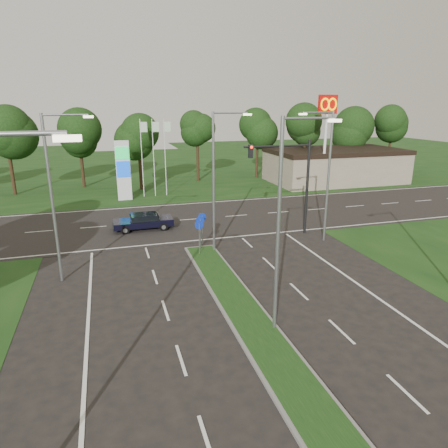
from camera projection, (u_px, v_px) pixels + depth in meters
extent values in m
plane|color=black|center=(331.00, 440.00, 11.65)|extent=(160.00, 160.00, 0.00)
cube|color=#143411|center=(144.00, 167.00, 62.14)|extent=(160.00, 50.00, 0.02)
cube|color=black|center=(180.00, 220.00, 33.69)|extent=(160.00, 12.00, 0.02)
cube|color=slate|center=(276.00, 358.00, 15.31)|extent=(2.00, 26.00, 0.12)
cube|color=gray|center=(335.00, 166.00, 50.13)|extent=(16.00, 9.00, 4.00)
cylinder|color=gray|center=(278.00, 231.00, 16.09)|extent=(0.16, 0.16, 9.00)
cylinder|color=gray|center=(309.00, 118.00, 15.12)|extent=(2.20, 0.10, 0.10)
cube|color=#FFF2CC|center=(335.00, 121.00, 15.45)|extent=(0.50, 0.22, 0.12)
cylinder|color=gray|center=(214.00, 185.00, 25.27)|extent=(0.16, 0.16, 9.00)
cylinder|color=gray|center=(230.00, 113.00, 24.30)|extent=(2.20, 0.10, 0.10)
cube|color=#FFF2CC|center=(247.00, 115.00, 24.63)|extent=(0.50, 0.22, 0.12)
cylinder|color=gray|center=(1.00, 134.00, 7.07)|extent=(2.20, 0.10, 0.10)
cube|color=#FFF2CC|center=(68.00, 138.00, 7.40)|extent=(0.50, 0.22, 0.12)
cylinder|color=gray|center=(52.00, 202.00, 20.89)|extent=(0.16, 0.16, 9.00)
cylinder|color=gray|center=(65.00, 115.00, 19.93)|extent=(2.20, 0.10, 0.10)
cube|color=#FFF2CC|center=(88.00, 117.00, 20.25)|extent=(0.50, 0.22, 0.12)
cylinder|color=gray|center=(328.00, 178.00, 27.50)|extent=(0.16, 0.16, 9.00)
cylinder|color=gray|center=(318.00, 112.00, 25.94)|extent=(2.20, 0.10, 0.10)
cube|color=#FFF2CC|center=(303.00, 114.00, 25.66)|extent=(0.50, 0.22, 0.12)
cylinder|color=black|center=(307.00, 188.00, 29.49)|extent=(0.20, 0.20, 7.00)
cylinder|color=black|center=(278.00, 146.00, 27.92)|extent=(5.00, 0.14, 0.14)
cube|color=black|center=(251.00, 151.00, 27.46)|extent=(0.28, 0.28, 0.90)
sphere|color=#FF190C|center=(252.00, 147.00, 27.20)|extent=(0.20, 0.20, 0.20)
cylinder|color=gray|center=(199.00, 240.00, 25.48)|extent=(0.06, 0.06, 2.20)
cylinder|color=#0C26A5|center=(199.00, 225.00, 25.20)|extent=(0.56, 0.04, 0.56)
cylinder|color=gray|center=(200.00, 235.00, 26.48)|extent=(0.06, 0.06, 2.20)
cylinder|color=#0C26A5|center=(200.00, 220.00, 26.20)|extent=(0.56, 0.04, 0.56)
cylinder|color=gray|center=(202.00, 231.00, 27.21)|extent=(0.06, 0.06, 2.20)
cylinder|color=#0C26A5|center=(202.00, 217.00, 26.92)|extent=(0.56, 0.04, 0.56)
cube|color=silver|center=(123.00, 171.00, 39.99)|extent=(1.40, 0.30, 6.00)
cube|color=#0CA53F|center=(122.00, 153.00, 39.31)|extent=(1.30, 0.08, 1.20)
cube|color=#0C3FBF|center=(123.00, 169.00, 39.77)|extent=(1.30, 0.08, 1.60)
cylinder|color=silver|center=(142.00, 159.00, 41.17)|extent=(0.08, 0.08, 8.00)
cube|color=#B2D8B2|center=(144.00, 127.00, 40.34)|extent=(0.70, 0.02, 1.00)
cylinder|color=silver|center=(154.00, 158.00, 41.50)|extent=(0.08, 0.08, 8.00)
cube|color=#B2D8B2|center=(156.00, 127.00, 40.67)|extent=(0.70, 0.02, 1.00)
cylinder|color=silver|center=(165.00, 158.00, 41.82)|extent=(0.08, 0.08, 8.00)
cube|color=#B2D8B2|center=(167.00, 127.00, 41.00)|extent=(0.70, 0.02, 1.00)
cylinder|color=silver|center=(325.00, 145.00, 44.50)|extent=(0.30, 0.30, 10.00)
cube|color=#BF0C07|center=(328.00, 104.00, 43.24)|extent=(2.20, 0.35, 2.00)
torus|color=#FFC600|center=(325.00, 104.00, 42.91)|extent=(1.06, 0.16, 1.06)
torus|color=#FFC600|center=(333.00, 104.00, 43.16)|extent=(1.06, 0.16, 1.06)
cylinder|color=black|center=(155.00, 167.00, 47.74)|extent=(0.36, 0.36, 4.40)
sphere|color=black|center=(153.00, 130.00, 46.50)|extent=(6.00, 6.00, 6.00)
sphere|color=black|center=(156.00, 121.00, 46.11)|extent=(4.80, 4.80, 4.80)
cube|color=black|center=(143.00, 223.00, 31.09)|extent=(4.55, 1.90, 0.46)
cube|color=black|center=(144.00, 217.00, 30.99)|extent=(2.01, 1.60, 0.43)
cube|color=black|center=(144.00, 214.00, 30.93)|extent=(1.65, 1.50, 0.04)
cylinder|color=black|center=(125.00, 230.00, 29.98)|extent=(0.64, 0.21, 0.64)
cylinder|color=black|center=(124.00, 224.00, 31.53)|extent=(0.64, 0.21, 0.64)
cylinder|color=black|center=(164.00, 227.00, 30.80)|extent=(0.64, 0.21, 0.64)
cylinder|color=black|center=(160.00, 221.00, 32.35)|extent=(0.64, 0.21, 0.64)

